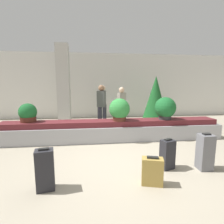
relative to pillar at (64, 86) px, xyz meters
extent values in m
plane|color=#9E937F|center=(1.68, -3.49, -1.60)|extent=(18.00, 18.00, 0.00)
cube|color=silver|center=(1.68, 1.80, 0.00)|extent=(18.00, 0.06, 3.20)
cube|color=#9E9EA3|center=(1.68, -2.04, -1.38)|extent=(6.68, 0.71, 0.45)
cube|color=#5B1E23|center=(1.68, -2.04, -1.07)|extent=(6.41, 0.55, 0.16)
cube|color=beige|center=(0.00, 0.00, 0.00)|extent=(0.48, 0.48, 3.20)
cube|color=#A3843D|center=(2.07, -4.50, -1.37)|extent=(0.38, 0.27, 0.46)
cube|color=black|center=(2.07, -4.50, -1.12)|extent=(0.20, 0.11, 0.03)
cube|color=#232328|center=(0.33, -4.44, -1.27)|extent=(0.31, 0.25, 0.66)
cube|color=black|center=(0.33, -4.44, -0.92)|extent=(0.16, 0.10, 0.03)
cube|color=slate|center=(3.28, -4.10, -1.25)|extent=(0.26, 0.26, 0.71)
cube|color=black|center=(3.28, -4.10, -0.88)|extent=(0.14, 0.09, 0.03)
cube|color=#232328|center=(2.56, -3.99, -1.31)|extent=(0.30, 0.26, 0.59)
cube|color=black|center=(2.56, -3.99, -1.00)|extent=(0.15, 0.11, 0.03)
cylinder|color=#4C2319|center=(-0.73, -1.97, -0.92)|extent=(0.43, 0.43, 0.15)
sphere|color=#195B28|center=(-0.73, -1.97, -0.71)|extent=(0.50, 0.50, 0.50)
cylinder|color=#4C2319|center=(1.89, -2.13, -0.90)|extent=(0.39, 0.39, 0.19)
sphere|color=#2D7F38|center=(1.89, -2.13, -0.64)|extent=(0.61, 0.61, 0.61)
cylinder|color=#2D2D2D|center=(3.32, -2.07, -0.90)|extent=(0.38, 0.38, 0.19)
sphere|color=#195B28|center=(3.32, -2.07, -0.63)|extent=(0.64, 0.64, 0.64)
cylinder|color=#282833|center=(1.50, 0.67, -1.21)|extent=(0.11, 0.11, 0.78)
cylinder|color=#282833|center=(1.70, 0.67, -1.21)|extent=(0.11, 0.11, 0.78)
cube|color=#232328|center=(1.60, 0.67, -0.51)|extent=(0.28, 0.36, 0.62)
sphere|color=beige|center=(1.60, 0.67, -0.09)|extent=(0.23, 0.23, 0.23)
cylinder|color=#282833|center=(1.37, -0.30, -1.20)|extent=(0.11, 0.11, 0.79)
cylinder|color=#282833|center=(1.57, -0.30, -1.20)|extent=(0.11, 0.11, 0.79)
cube|color=#474C47|center=(1.47, -0.30, -0.49)|extent=(0.37, 0.30, 0.63)
sphere|color=#936B4C|center=(1.47, -0.30, -0.06)|extent=(0.23, 0.23, 0.23)
cylinder|color=#282833|center=(2.18, -0.24, -1.22)|extent=(0.11, 0.11, 0.75)
cylinder|color=#282833|center=(2.38, -0.24, -1.22)|extent=(0.11, 0.11, 0.75)
cube|color=gray|center=(2.28, -0.24, -0.55)|extent=(0.37, 0.32, 0.59)
sphere|color=beige|center=(2.28, -0.24, -0.15)|extent=(0.22, 0.22, 0.22)
cylinder|color=#4C331E|center=(3.85, 0.17, -1.51)|extent=(0.16, 0.16, 0.18)
cone|color=#195623|center=(3.85, 0.17, -0.49)|extent=(1.08, 1.08, 1.85)
camera|label=1|loc=(1.08, -7.13, 0.06)|focal=28.00mm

